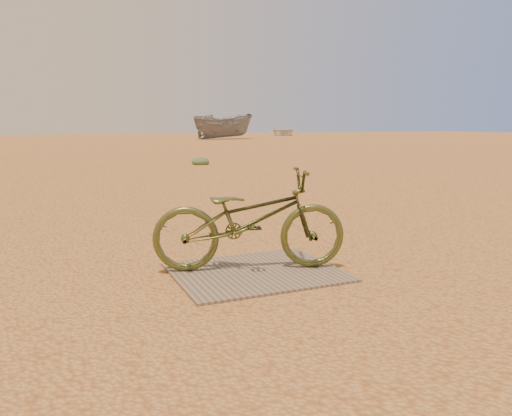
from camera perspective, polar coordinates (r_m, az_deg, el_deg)
name	(u,v)px	position (r m, az deg, el deg)	size (l,w,h in m)	color
ground	(286,272)	(4.46, 3.49, -7.36)	(120.00, 120.00, 0.00)	tan
plywood_board	(256,272)	(4.42, 0.00, -7.33)	(1.43, 1.16, 0.02)	#7E6C56
bicycle	(250,220)	(4.38, -0.73, -1.33)	(0.59, 1.70, 0.89)	#4A5125
boat_mid_right	(224,126)	(42.10, -3.72, 9.31)	(2.06, 5.48, 2.12)	slate
boat_far_right	(283,131)	(54.91, 3.06, 8.82)	(3.51, 4.91, 1.02)	silver
kale_b	(201,165)	(16.10, -6.35, 4.96)	(0.56, 0.56, 0.31)	#577349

